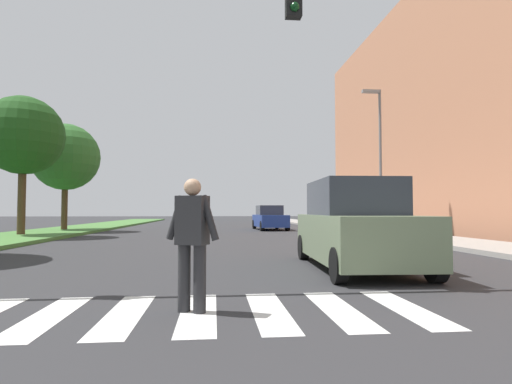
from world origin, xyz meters
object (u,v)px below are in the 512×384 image
Objects in this scene: tree_distant at (65,157)px; sedan_midblock at (270,218)px; tree_far at (23,136)px; street_lamp_right at (379,147)px; suv_crossing at (356,226)px; pedestrian_performer at (192,238)px.

tree_distant is 1.46× the size of sedan_midblock.
sedan_midblock is (12.97, 6.79, -4.15)m from tree_far.
street_lamp_right is at bearing -55.22° from sedan_midblock.
street_lamp_right is at bearing 65.58° from suv_crossing.
suv_crossing reaches higher than pedestrian_performer.
sedan_midblock is (4.01, 22.59, -0.17)m from pedestrian_performer.
street_lamp_right is 13.63m from suv_crossing.
tree_distant is (0.14, 5.40, -0.35)m from tree_far.
pedestrian_performer is (8.83, -21.20, -3.63)m from tree_distant.
tree_far is 18.60m from pedestrian_performer.
suv_crossing is (12.38, -12.11, -3.98)m from tree_far.
tree_distant is at bearing 88.51° from tree_far.
pedestrian_performer is at bearing -119.48° from street_lamp_right.
tree_far is 3.96× the size of pedestrian_performer.
suv_crossing is 1.06× the size of sedan_midblock.
sedan_midblock is at bearing 79.94° from pedestrian_performer.
street_lamp_right is 1.60× the size of suv_crossing.
suv_crossing is at bearing -44.38° from tree_far.
tree_far is 1.51× the size of sedan_midblock.
street_lamp_right reaches higher than sedan_midblock.
tree_distant is 3.83× the size of pedestrian_performer.
suv_crossing is at bearing -55.06° from tree_distant.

